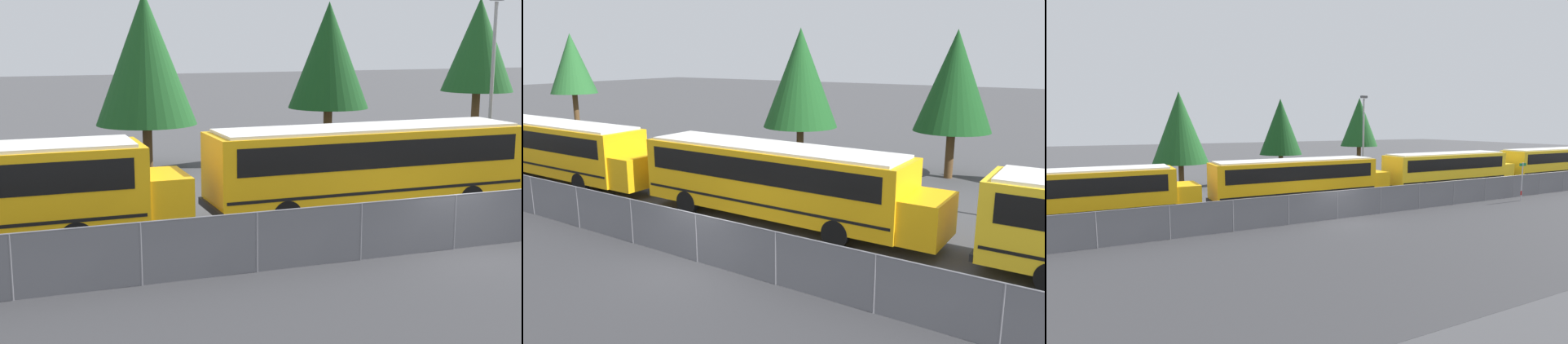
% 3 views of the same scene
% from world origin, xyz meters
% --- Properties ---
extents(ground_plane, '(200.00, 200.00, 0.00)m').
position_xyz_m(ground_plane, '(0.00, 0.00, 0.00)').
color(ground_plane, '#424244').
extents(fence, '(78.75, 0.07, 1.63)m').
position_xyz_m(fence, '(0.00, -0.00, 0.83)').
color(fence, '#9EA0A5').
rests_on(fence, ground_plane).
extents(school_bus_2, '(12.56, 2.55, 3.07)m').
position_xyz_m(school_bus_2, '(-0.07, 4.67, 1.83)').
color(school_bus_2, '#EDA80F').
rests_on(school_bus_2, ground_plane).
extents(light_pole, '(0.60, 0.24, 7.80)m').
position_xyz_m(light_pole, '(8.70, 9.95, 4.29)').
color(light_pole, gray).
rests_on(light_pole, ground_plane).
extents(tree_0, '(4.01, 4.01, 7.75)m').
position_xyz_m(tree_0, '(3.46, 15.91, 5.12)').
color(tree_0, '#51381E').
rests_on(tree_0, ground_plane).
extents(tree_2, '(3.87, 3.87, 8.12)m').
position_xyz_m(tree_2, '(12.63, 16.35, 5.58)').
color(tree_2, '#51381E').
rests_on(tree_2, ground_plane).
extents(tree_3, '(4.58, 4.58, 8.06)m').
position_xyz_m(tree_3, '(-5.75, 15.69, 5.07)').
color(tree_3, '#51381E').
rests_on(tree_3, ground_plane).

